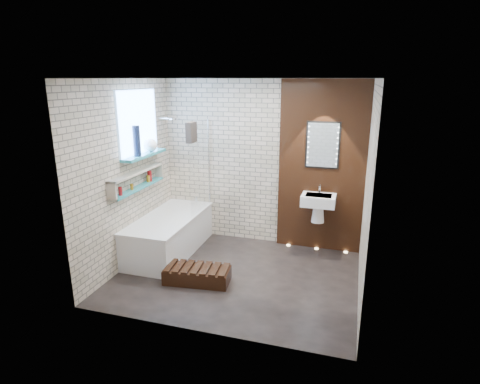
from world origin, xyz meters
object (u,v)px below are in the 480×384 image
(bath_screen, at_px, (200,167))
(led_mirror, at_px, (323,145))
(washbasin, at_px, (318,204))
(bathtub, at_px, (170,234))
(walnut_step, at_px, (197,275))

(bath_screen, relative_size, led_mirror, 2.00)
(washbasin, xyz_separation_m, led_mirror, (0.00, 0.16, 0.86))
(bath_screen, height_order, led_mirror, led_mirror)
(led_mirror, bearing_deg, bathtub, -160.22)
(washbasin, relative_size, led_mirror, 0.83)
(led_mirror, distance_m, walnut_step, 2.60)
(washbasin, bearing_deg, led_mirror, 90.00)
(bath_screen, bearing_deg, led_mirror, 10.66)
(bathtub, relative_size, bath_screen, 1.24)
(bathtub, distance_m, washbasin, 2.32)
(bath_screen, height_order, walnut_step, bath_screen)
(walnut_step, bearing_deg, washbasin, 44.83)
(bathtub, distance_m, walnut_step, 1.11)
(bathtub, relative_size, walnut_step, 2.04)
(bath_screen, distance_m, washbasin, 1.89)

